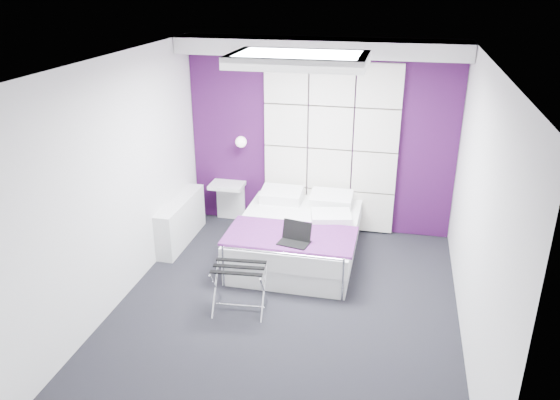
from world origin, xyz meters
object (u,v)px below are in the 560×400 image
object	(u,v)px
radiator	(181,221)
bed	(297,237)
wall_lamp	(242,141)
laptop	(295,237)
nightstand	(227,185)
luggage_rack	(239,288)

from	to	relation	value
radiator	bed	bearing A→B (deg)	-2.68
wall_lamp	bed	world-z (taller)	wall_lamp
wall_lamp	laptop	world-z (taller)	wall_lamp
bed	laptop	bearing A→B (deg)	-82.32
wall_lamp	nightstand	xyz separation A→B (m)	(-0.22, -0.04, -0.65)
wall_lamp	luggage_rack	bearing A→B (deg)	-74.94
wall_lamp	luggage_rack	xyz separation A→B (m)	(0.58, -2.15, -0.95)
nightstand	laptop	size ratio (longest dim) A/B	1.38
wall_lamp	nightstand	size ratio (longest dim) A/B	0.32
radiator	nightstand	size ratio (longest dim) A/B	2.56
radiator	nightstand	world-z (taller)	radiator
laptop	radiator	bearing A→B (deg)	169.08
wall_lamp	nightstand	bearing A→B (deg)	-169.78
bed	nightstand	size ratio (longest dim) A/B	3.88
wall_lamp	radiator	world-z (taller)	wall_lamp
nightstand	luggage_rack	size ratio (longest dim) A/B	0.87
wall_lamp	radiator	size ratio (longest dim) A/B	0.12
radiator	luggage_rack	world-z (taller)	radiator
luggage_rack	laptop	distance (m)	0.89
luggage_rack	laptop	size ratio (longest dim) A/B	1.59
bed	wall_lamp	bearing A→B (deg)	138.56
radiator	laptop	xyz separation A→B (m)	(1.67, -0.68, 0.27)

